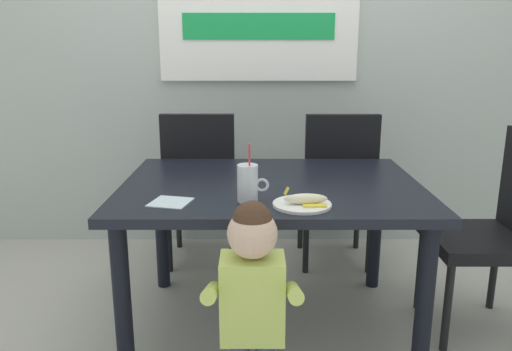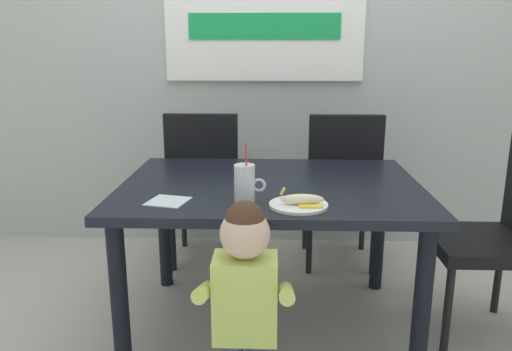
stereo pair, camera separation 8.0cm
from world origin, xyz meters
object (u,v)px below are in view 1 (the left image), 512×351
object	(u,v)px
dining_chair_right	(336,181)
dining_chair_left	(200,181)
peeled_banana	(305,199)
dining_table	(270,202)
milk_cup	(247,185)
dining_chair_far	(497,222)
snack_plate	(301,204)
toddler_standing	(251,288)
paper_napkin	(169,202)

from	to	relation	value
dining_chair_right	dining_chair_left	bearing A→B (deg)	-0.91
peeled_banana	dining_table	bearing A→B (deg)	109.40
dining_table	peeled_banana	distance (m)	0.40
milk_cup	dining_chair_left	bearing A→B (deg)	106.78
dining_table	dining_chair_far	size ratio (longest dim) A/B	1.41
snack_plate	toddler_standing	bearing A→B (deg)	-122.53
dining_chair_far	toddler_standing	bearing A→B (deg)	-61.16
toddler_standing	snack_plate	bearing A→B (deg)	57.47
dining_chair_right	peeled_banana	bearing A→B (deg)	74.42
dining_chair_right	dining_chair_far	xyz separation A→B (m)	(0.63, -0.72, 0.00)
paper_napkin	snack_plate	bearing A→B (deg)	-4.55
dining_table	paper_napkin	size ratio (longest dim) A/B	9.01
milk_cup	peeled_banana	world-z (taller)	milk_cup
dining_chair_left	paper_napkin	bearing A→B (deg)	89.55
peeled_banana	dining_chair_right	bearing A→B (deg)	74.42
peeled_banana	dining_chair_far	bearing A→B (deg)	19.90
dining_chair_right	paper_napkin	xyz separation A→B (m)	(-0.83, -1.00, 0.19)
dining_table	dining_chair_left	xyz separation A→B (m)	(-0.40, 0.71, -0.09)
dining_chair_left	dining_chair_far	distance (m)	1.63
snack_plate	paper_napkin	size ratio (longest dim) A/B	1.53
dining_chair_left	paper_napkin	world-z (taller)	dining_chair_left
milk_cup	snack_plate	size ratio (longest dim) A/B	1.07
dining_table	dining_chair_far	xyz separation A→B (m)	(1.05, -0.02, -0.09)
peeled_banana	paper_napkin	world-z (taller)	peeled_banana
milk_cup	paper_napkin	bearing A→B (deg)	-176.28
dining_table	peeled_banana	bearing A→B (deg)	-70.60
dining_chair_left	dining_chair_far	xyz separation A→B (m)	(1.45, -0.74, 0.00)
dining_chair_far	peeled_banana	world-z (taller)	dining_chair_far
dining_chair_right	milk_cup	xyz separation A→B (m)	(-0.52, -0.98, 0.25)
toddler_standing	dining_chair_left	bearing A→B (deg)	103.28
dining_chair_far	peeled_banana	size ratio (longest dim) A/B	5.56
dining_chair_left	peeled_banana	world-z (taller)	dining_chair_left
milk_cup	peeled_banana	distance (m)	0.24
dining_chair_left	dining_table	bearing A→B (deg)	119.35
paper_napkin	dining_table	bearing A→B (deg)	36.35
dining_chair_left	snack_plate	world-z (taller)	dining_chair_left
dining_table	paper_napkin	distance (m)	0.52
toddler_standing	snack_plate	size ratio (longest dim) A/B	3.64
milk_cup	paper_napkin	distance (m)	0.32
dining_table	toddler_standing	xyz separation A→B (m)	(-0.08, -0.64, -0.11)
dining_table	dining_chair_far	distance (m)	1.05
dining_chair_left	dining_chair_right	world-z (taller)	same
dining_chair_right	dining_chair_far	bearing A→B (deg)	131.11
snack_plate	dining_table	bearing A→B (deg)	107.88
dining_chair_right	dining_chair_far	distance (m)	0.96
dining_chair_right	toddler_standing	size ratio (longest dim) A/B	1.15
dining_chair_far	snack_plate	world-z (taller)	dining_chair_far
dining_chair_left	peeled_banana	bearing A→B (deg)	116.22
dining_table	peeled_banana	size ratio (longest dim) A/B	7.82
dining_chair_left	dining_chair_far	size ratio (longest dim) A/B	1.00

